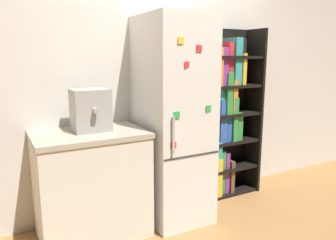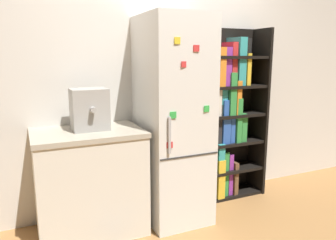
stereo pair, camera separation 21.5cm
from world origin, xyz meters
name	(u,v)px [view 1 (the left image)]	position (x,y,z in m)	size (l,w,h in m)	color
ground_plane	(178,219)	(0.00, 0.00, 0.00)	(16.00, 16.00, 0.00)	#A87542
wall_back	(155,77)	(0.00, 0.47, 1.30)	(8.00, 0.05, 2.60)	silver
refrigerator	(173,120)	(0.00, 0.11, 0.93)	(0.55, 0.70, 1.86)	white
bookshelf	(219,117)	(0.68, 0.31, 0.87)	(0.77, 0.32, 1.79)	black
kitchen_counter	(91,184)	(-0.76, 0.15, 0.45)	(0.90, 0.62, 0.90)	silver
espresso_machine	(91,110)	(-0.73, 0.18, 1.07)	(0.29, 0.30, 0.34)	#A5A39E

